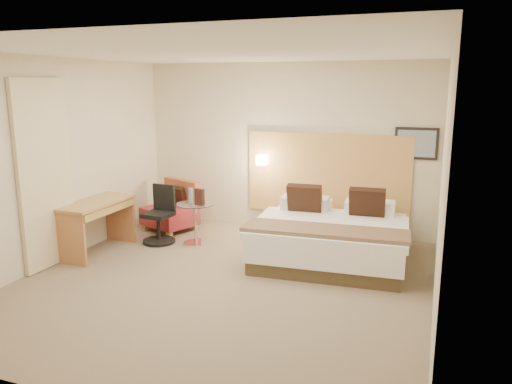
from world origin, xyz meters
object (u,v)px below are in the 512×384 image
(desk, at_px, (97,212))
(lounge_chair, at_px, (173,210))
(bed, at_px, (332,236))
(side_table, at_px, (196,221))
(desk_chair, at_px, (160,219))

(desk, bearing_deg, lounge_chair, 73.52)
(bed, distance_m, side_table, 2.05)
(desk_chair, bearing_deg, bed, 3.85)
(desk_chair, bearing_deg, side_table, 11.77)
(desk_chair, bearing_deg, lounge_chair, 103.83)
(bed, distance_m, desk, 3.30)
(desk, height_order, desk_chair, desk_chair)
(side_table, distance_m, desk, 1.41)
(bed, xyz_separation_m, desk_chair, (-2.59, -0.17, 0.04))
(desk_chair, bearing_deg, desk, -128.82)
(lounge_chair, distance_m, side_table, 0.90)
(bed, xyz_separation_m, lounge_chair, (-2.75, 0.50, 0.00))
(side_table, distance_m, desk_chair, 0.55)
(bed, bearing_deg, side_table, -178.29)
(lounge_chair, bearing_deg, bed, -10.22)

